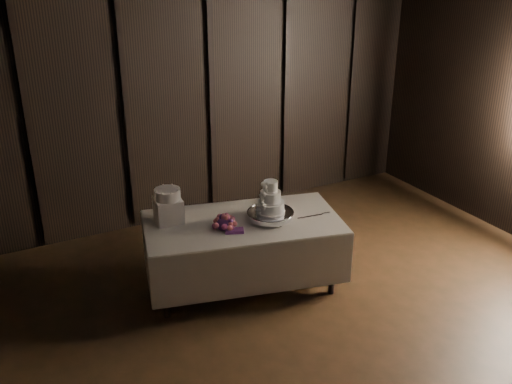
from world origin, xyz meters
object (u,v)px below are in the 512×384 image
(display_table, at_px, (243,250))
(small_cake, at_px, (167,194))
(wedding_cake, at_px, (269,201))
(bouquet, at_px, (224,222))
(cake_stand, at_px, (270,216))
(box_pedestal, at_px, (168,210))

(display_table, distance_m, small_cake, 0.99)
(wedding_cake, bearing_deg, bouquet, 159.24)
(cake_stand, height_order, bouquet, bouquet)
(display_table, bearing_deg, cake_stand, -8.81)
(cake_stand, xyz_separation_m, small_cake, (-0.93, 0.45, 0.26))
(cake_stand, bearing_deg, display_table, 157.51)
(display_table, relative_size, cake_stand, 4.50)
(wedding_cake, relative_size, small_cake, 1.30)
(bouquet, bearing_deg, box_pedestal, 137.12)
(display_table, height_order, bouquet, bouquet)
(bouquet, bearing_deg, cake_stand, -5.12)
(display_table, bearing_deg, wedding_cake, -13.74)
(bouquet, height_order, box_pedestal, box_pedestal)
(box_pedestal, distance_m, small_cake, 0.18)
(cake_stand, bearing_deg, bouquet, 174.88)
(box_pedestal, bearing_deg, display_table, -26.89)
(bouquet, distance_m, box_pedestal, 0.59)
(wedding_cake, relative_size, box_pedestal, 1.30)
(wedding_cake, height_order, box_pedestal, wedding_cake)
(display_table, distance_m, bouquet, 0.47)
(display_table, xyz_separation_m, box_pedestal, (-0.67, 0.34, 0.47))
(box_pedestal, bearing_deg, bouquet, -42.88)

